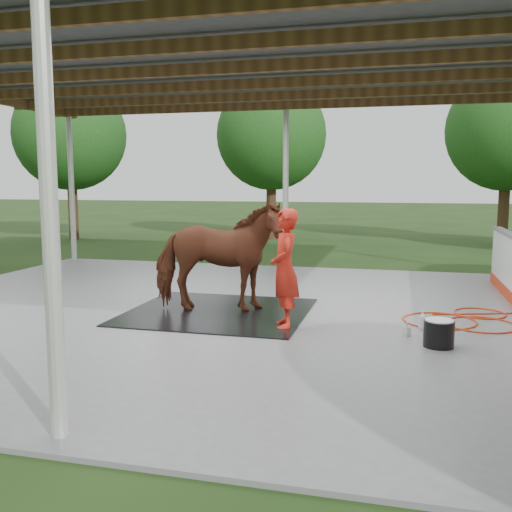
# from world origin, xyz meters

# --- Properties ---
(ground) EXTENTS (100.00, 100.00, 0.00)m
(ground) POSITION_xyz_m (0.00, 0.00, 0.00)
(ground) COLOR #1E3814
(concrete_slab) EXTENTS (12.00, 10.00, 0.05)m
(concrete_slab) POSITION_xyz_m (0.00, 0.00, 0.03)
(concrete_slab) COLOR slate
(concrete_slab) RESTS_ON ground
(pavilion_structure) EXTENTS (12.60, 10.60, 4.05)m
(pavilion_structure) POSITION_xyz_m (0.00, -0.00, 3.97)
(pavilion_structure) COLOR beige
(pavilion_structure) RESTS_ON ground
(tree_belt) EXTENTS (28.00, 28.00, 5.80)m
(tree_belt) POSITION_xyz_m (0.30, 0.90, 3.79)
(tree_belt) COLOR #382314
(tree_belt) RESTS_ON ground
(rubber_mat) EXTENTS (2.81, 2.63, 0.02)m
(rubber_mat) POSITION_xyz_m (-0.12, -0.14, 0.06)
(rubber_mat) COLOR black
(rubber_mat) RESTS_ON concrete_slab
(horse) EXTENTS (2.22, 1.34, 1.75)m
(horse) POSITION_xyz_m (-0.12, -0.14, 0.95)
(horse) COLOR brown
(horse) RESTS_ON rubber_mat
(handler) EXTENTS (0.58, 0.72, 1.70)m
(handler) POSITION_xyz_m (1.09, -0.78, 0.90)
(handler) COLOR red
(handler) RESTS_ON concrete_slab
(wash_bucket) EXTENTS (0.38, 0.38, 0.35)m
(wash_bucket) POSITION_xyz_m (3.18, -1.27, 0.23)
(wash_bucket) COLOR black
(wash_bucket) RESTS_ON concrete_slab
(soap_bottle_a) EXTENTS (0.14, 0.14, 0.27)m
(soap_bottle_a) POSITION_xyz_m (3.01, -0.42, 0.18)
(soap_bottle_a) COLOR silver
(soap_bottle_a) RESTS_ON concrete_slab
(soap_bottle_b) EXTENTS (0.12, 0.12, 0.18)m
(soap_bottle_b) POSITION_xyz_m (2.79, -0.84, 0.14)
(soap_bottle_b) COLOR #338CD8
(soap_bottle_b) RESTS_ON concrete_slab
(hose_coil) EXTENTS (1.97, 1.64, 0.02)m
(hose_coil) POSITION_xyz_m (3.63, 0.23, 0.06)
(hose_coil) COLOR red
(hose_coil) RESTS_ON concrete_slab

